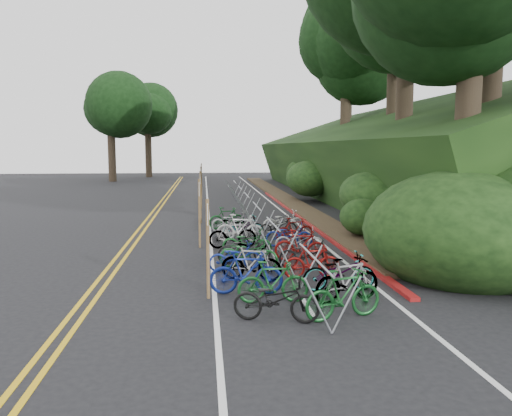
{
  "coord_description": "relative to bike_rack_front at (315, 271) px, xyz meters",
  "views": [
    {
      "loc": [
        0.78,
        -12.94,
        3.61
      ],
      "look_at": [
        2.76,
        6.05,
        1.3
      ],
      "focal_mm": 35.0,
      "sensor_mm": 36.0,
      "label": 1
    }
  ],
  "objects": [
    {
      "name": "bike_rack_front",
      "position": [
        0.0,
        0.0,
        0.0
      ],
      "size": [
        1.14,
        3.37,
        1.17
      ],
      "color": "#989DA5",
      "rests_on": "ground"
    },
    {
      "name": "signpost_near",
      "position": [
        -2.37,
        1.01,
        0.51
      ],
      "size": [
        0.08,
        0.4,
        2.41
      ],
      "color": "brown",
      "rests_on": "ground"
    },
    {
      "name": "signposts_rest",
      "position": [
        -2.62,
        16.21,
        0.56
      ],
      "size": [
        0.08,
        18.4,
        2.5
      ],
      "color": "brown",
      "rests_on": "ground"
    },
    {
      "name": "bike_front",
      "position": [
        -1.56,
        3.7,
        -0.45
      ],
      "size": [
        0.89,
        1.69,
        0.84
      ],
      "primitive_type": "imported",
      "rotation": [
        0.0,
        0.0,
        1.79
      ],
      "color": "navy",
      "rests_on": "ground"
    },
    {
      "name": "bike_valet",
      "position": [
        -0.28,
        4.92,
        -0.39
      ],
      "size": [
        3.33,
        13.94,
        1.1
      ],
      "color": "black",
      "rests_on": "ground"
    },
    {
      "name": "bike_racks_rest",
      "position": [
        -0.22,
        15.21,
        -0.02
      ],
      "size": [
        1.14,
        23.0,
        1.17
      ],
      "color": "#989DA5",
      "rests_on": "ground"
    },
    {
      "name": "tree_cluster",
      "position": [
        6.54,
        24.24,
        11.25
      ],
      "size": [
        33.06,
        54.55,
        19.48
      ],
      "color": "#2D2319",
      "rests_on": "ground"
    },
    {
      "name": "ground",
      "position": [
        -3.22,
        2.21,
        -0.87
      ],
      "size": [
        120.0,
        120.0,
        0.0
      ],
      "primitive_type": "plane",
      "color": "black",
      "rests_on": "ground"
    },
    {
      "name": "embankment",
      "position": [
        9.74,
        21.25,
        1.69
      ],
      "size": [
        14.3,
        48.14,
        9.11
      ],
      "color": "black",
      "rests_on": "ground"
    },
    {
      "name": "road_markings",
      "position": [
        -2.59,
        12.31,
        -0.87
      ],
      "size": [
        7.47,
        80.0,
        0.01
      ],
      "color": "gold",
      "rests_on": "ground"
    },
    {
      "name": "red_curb",
      "position": [
        2.48,
        14.21,
        -0.82
      ],
      "size": [
        0.25,
        28.0,
        0.1
      ],
      "primitive_type": "cube",
      "color": "maroon",
      "rests_on": "ground"
    }
  ]
}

